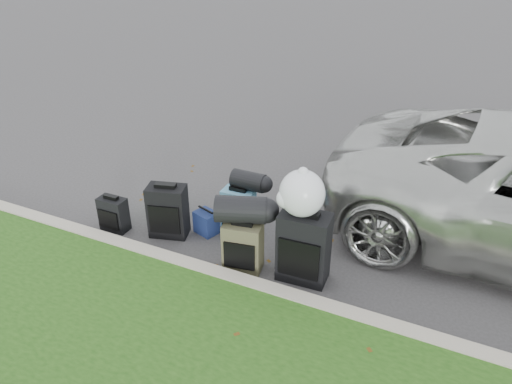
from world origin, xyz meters
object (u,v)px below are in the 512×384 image
at_px(tote_green, 164,201).
at_px(tote_navy, 206,222).
at_px(suitcase_large_black_right, 304,247).
at_px(suitcase_large_black_left, 168,211).
at_px(suitcase_teal, 239,210).
at_px(suitcase_small_black, 114,214).
at_px(suitcase_olive, 243,247).

relative_size(tote_green, tote_navy, 1.09).
bearing_deg(suitcase_large_black_right, suitcase_large_black_left, 173.44).
bearing_deg(suitcase_teal, tote_green, -179.43).
height_order(suitcase_large_black_left, suitcase_large_black_right, suitcase_large_black_right).
xyz_separation_m(suitcase_large_black_left, tote_green, (-0.39, 0.45, -0.18)).
height_order(suitcase_large_black_left, suitcase_teal, suitcase_large_black_left).
relative_size(suitcase_large_black_right, tote_navy, 2.75).
bearing_deg(tote_green, suitcase_large_black_right, -31.68).
bearing_deg(tote_green, tote_navy, -32.39).
distance_m(suitcase_small_black, suitcase_teal, 1.65).
xyz_separation_m(suitcase_large_black_left, suitcase_teal, (0.77, 0.49, -0.06)).
distance_m(suitcase_teal, tote_green, 1.17).
xyz_separation_m(suitcase_teal, tote_green, (-1.16, -0.04, -0.13)).
xyz_separation_m(suitcase_small_black, tote_navy, (1.14, 0.45, -0.08)).
bearing_deg(suitcase_large_black_right, suitcase_olive, -172.76).
distance_m(suitcase_olive, suitcase_large_black_right, 0.72).
xyz_separation_m(suitcase_small_black, suitcase_large_black_left, (0.72, 0.21, 0.12)).
distance_m(suitcase_large_black_left, tote_green, 0.62).
bearing_deg(tote_green, suitcase_teal, -16.11).
distance_m(suitcase_olive, suitcase_teal, 0.84).
height_order(tote_green, tote_navy, tote_green).
bearing_deg(tote_navy, tote_green, -176.17).
bearing_deg(suitcase_olive, suitcase_large_black_right, 0.15).
bearing_deg(suitcase_small_black, tote_navy, 20.76).
relative_size(suitcase_teal, tote_green, 1.76).
bearing_deg(tote_navy, suitcase_large_black_right, 4.93).
bearing_deg(tote_green, suitcase_small_black, -135.02).
distance_m(suitcase_large_black_right, tote_green, 2.37).
xyz_separation_m(suitcase_teal, tote_navy, (-0.35, -0.25, -0.14)).
height_order(suitcase_large_black_left, tote_green, suitcase_large_black_left).
xyz_separation_m(suitcase_olive, suitcase_teal, (-0.43, 0.72, -0.01)).
bearing_deg(tote_green, suitcase_olive, -41.38).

